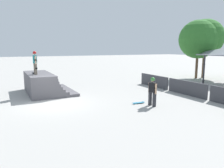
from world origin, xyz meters
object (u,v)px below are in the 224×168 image
at_px(skateboard_on_ground, 139,103).
at_px(tree_far_back, 198,39).
at_px(skater_on_deck, 35,61).
at_px(bystander_walking, 152,89).
at_px(tree_beside_pavilion, 205,38).
at_px(skateboard_on_deck, 34,73).

distance_m(skateboard_on_ground, tree_far_back, 14.72).
bearing_deg(skater_on_deck, bystander_walking, 40.81).
relative_size(bystander_walking, tree_beside_pavilion, 0.26).
bearing_deg(tree_far_back, tree_beside_pavilion, 91.51).
bearing_deg(bystander_walking, skater_on_deck, 36.84).
distance_m(tree_beside_pavilion, tree_far_back, 1.14).
bearing_deg(tree_beside_pavilion, bystander_walking, -60.04).
bearing_deg(skater_on_deck, skateboard_on_ground, 42.86).
relative_size(skateboard_on_deck, skateboard_on_ground, 1.00).
xyz_separation_m(bystander_walking, tree_beside_pavilion, (-7.55, 13.10, 3.59)).
bearing_deg(tree_far_back, bystander_walking, -57.87).
height_order(skateboard_on_deck, bystander_walking, bystander_walking).
height_order(skater_on_deck, tree_beside_pavilion, tree_beside_pavilion).
bearing_deg(skater_on_deck, tree_beside_pavilion, 92.08).
distance_m(bystander_walking, tree_beside_pavilion, 15.54).
distance_m(skater_on_deck, skateboard_on_ground, 8.00).
height_order(bystander_walking, skateboard_on_ground, bystander_walking).
xyz_separation_m(skater_on_deck, tree_far_back, (-1.30, 17.74, 1.88)).
xyz_separation_m(skateboard_on_ground, tree_beside_pavilion, (-6.73, 13.50, 4.56)).
bearing_deg(skateboard_on_ground, tree_far_back, 33.75).
relative_size(tree_beside_pavilion, tree_far_back, 1.02).
xyz_separation_m(skater_on_deck, skateboard_on_deck, (-0.63, -0.01, -0.91)).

